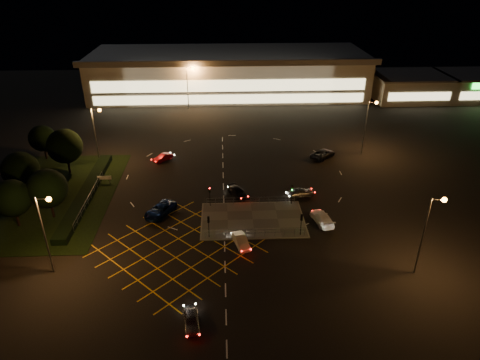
{
  "coord_description": "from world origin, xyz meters",
  "views": [
    {
      "loc": [
        -2.01,
        -52.17,
        32.59
      ],
      "look_at": [
        0.59,
        6.32,
        2.0
      ],
      "focal_mm": 32.0,
      "sensor_mm": 36.0,
      "label": 1
    }
  ],
  "objects_px": {
    "car_circ_red": "(163,157)",
    "car_east_grey": "(323,154)",
    "car_left_blue": "(160,210)",
    "car_approach_white": "(322,218)",
    "car_near_silver": "(191,320)",
    "signal_sw": "(209,223)",
    "signal_se": "(301,220)",
    "car_queue_white": "(241,241)",
    "signal_ne": "(292,190)",
    "car_right_silver": "(301,192)",
    "signal_nw": "(210,192)",
    "car_far_dkgrey": "(238,192)"
  },
  "relations": [
    {
      "from": "car_queue_white",
      "to": "car_left_blue",
      "type": "height_order",
      "value": "car_left_blue"
    },
    {
      "from": "signal_se",
      "to": "signal_ne",
      "type": "xyz_separation_m",
      "value": [
        0.0,
        7.99,
        0.0
      ]
    },
    {
      "from": "car_near_silver",
      "to": "car_circ_red",
      "type": "height_order",
      "value": "car_near_silver"
    },
    {
      "from": "signal_se",
      "to": "car_far_dkgrey",
      "type": "xyz_separation_m",
      "value": [
        -7.82,
        10.99,
        -1.74
      ]
    },
    {
      "from": "car_near_silver",
      "to": "car_queue_white",
      "type": "relative_size",
      "value": 0.96
    },
    {
      "from": "signal_nw",
      "to": "car_east_grey",
      "type": "height_order",
      "value": "signal_nw"
    },
    {
      "from": "signal_sw",
      "to": "car_approach_white",
      "type": "xyz_separation_m",
      "value": [
        15.5,
        2.97,
        -1.65
      ]
    },
    {
      "from": "signal_ne",
      "to": "car_near_silver",
      "type": "xyz_separation_m",
      "value": [
        -13.46,
        -22.82,
        -1.72
      ]
    },
    {
      "from": "signal_se",
      "to": "signal_ne",
      "type": "height_order",
      "value": "same"
    },
    {
      "from": "signal_sw",
      "to": "car_near_silver",
      "type": "height_order",
      "value": "signal_sw"
    },
    {
      "from": "signal_se",
      "to": "car_left_blue",
      "type": "height_order",
      "value": "signal_se"
    },
    {
      "from": "car_queue_white",
      "to": "car_left_blue",
      "type": "bearing_deg",
      "value": 129.56
    },
    {
      "from": "signal_ne",
      "to": "car_right_silver",
      "type": "distance_m",
      "value": 3.41
    },
    {
      "from": "signal_sw",
      "to": "car_approach_white",
      "type": "relative_size",
      "value": 0.63
    },
    {
      "from": "car_circ_red",
      "to": "car_east_grey",
      "type": "relative_size",
      "value": 0.7
    },
    {
      "from": "signal_se",
      "to": "car_left_blue",
      "type": "bearing_deg",
      "value": -17.52
    },
    {
      "from": "car_near_silver",
      "to": "car_left_blue",
      "type": "xyz_separation_m",
      "value": [
        -5.57,
        20.84,
        0.11
      ]
    },
    {
      "from": "car_queue_white",
      "to": "car_approach_white",
      "type": "relative_size",
      "value": 0.8
    },
    {
      "from": "car_approach_white",
      "to": "car_east_grey",
      "type": "bearing_deg",
      "value": -114.17
    },
    {
      "from": "car_queue_white",
      "to": "car_approach_white",
      "type": "height_order",
      "value": "car_approach_white"
    },
    {
      "from": "car_far_dkgrey",
      "to": "car_left_blue",
      "type": "bearing_deg",
      "value": 176.87
    },
    {
      "from": "car_far_dkgrey",
      "to": "car_approach_white",
      "type": "xyz_separation_m",
      "value": [
        11.32,
        -8.02,
        0.1
      ]
    },
    {
      "from": "signal_nw",
      "to": "car_near_silver",
      "type": "height_order",
      "value": "signal_nw"
    },
    {
      "from": "signal_nw",
      "to": "car_near_silver",
      "type": "bearing_deg",
      "value": -93.67
    },
    {
      "from": "car_far_dkgrey",
      "to": "car_circ_red",
      "type": "height_order",
      "value": "car_far_dkgrey"
    },
    {
      "from": "car_queue_white",
      "to": "car_left_blue",
      "type": "xyz_separation_m",
      "value": [
        -11.12,
        7.82,
        0.11
      ]
    },
    {
      "from": "signal_se",
      "to": "signal_nw",
      "type": "distance_m",
      "value": 14.41
    },
    {
      "from": "car_queue_white",
      "to": "car_far_dkgrey",
      "type": "distance_m",
      "value": 12.81
    },
    {
      "from": "car_left_blue",
      "to": "car_circ_red",
      "type": "height_order",
      "value": "car_left_blue"
    },
    {
      "from": "car_left_blue",
      "to": "car_approach_white",
      "type": "height_order",
      "value": "car_left_blue"
    },
    {
      "from": "car_left_blue",
      "to": "car_east_grey",
      "type": "relative_size",
      "value": 1.04
    },
    {
      "from": "signal_sw",
      "to": "car_queue_white",
      "type": "height_order",
      "value": "signal_sw"
    },
    {
      "from": "car_queue_white",
      "to": "car_near_silver",
      "type": "bearing_deg",
      "value": -128.44
    },
    {
      "from": "car_right_silver",
      "to": "car_circ_red",
      "type": "xyz_separation_m",
      "value": [
        -22.52,
        13.98,
        -0.08
      ]
    },
    {
      "from": "signal_sw",
      "to": "car_circ_red",
      "type": "xyz_separation_m",
      "value": [
        -8.74,
        24.34,
        -1.76
      ]
    },
    {
      "from": "signal_se",
      "to": "car_queue_white",
      "type": "distance_m",
      "value": 8.29
    },
    {
      "from": "signal_nw",
      "to": "car_far_dkgrey",
      "type": "bearing_deg",
      "value": 35.7
    },
    {
      "from": "signal_se",
      "to": "car_circ_red",
      "type": "height_order",
      "value": "signal_se"
    },
    {
      "from": "signal_sw",
      "to": "car_east_grey",
      "type": "relative_size",
      "value": 0.6
    },
    {
      "from": "car_approach_white",
      "to": "signal_sw",
      "type": "bearing_deg",
      "value": -0.75
    },
    {
      "from": "signal_nw",
      "to": "car_right_silver",
      "type": "xyz_separation_m",
      "value": [
        13.77,
        2.38,
        -1.68
      ]
    },
    {
      "from": "signal_nw",
      "to": "car_queue_white",
      "type": "distance_m",
      "value": 10.76
    },
    {
      "from": "signal_sw",
      "to": "car_right_silver",
      "type": "distance_m",
      "value": 17.32
    },
    {
      "from": "car_circ_red",
      "to": "car_east_grey",
      "type": "height_order",
      "value": "car_east_grey"
    },
    {
      "from": "signal_sw",
      "to": "car_east_grey",
      "type": "height_order",
      "value": "signal_sw"
    },
    {
      "from": "signal_sw",
      "to": "signal_ne",
      "type": "bearing_deg",
      "value": -146.35
    },
    {
      "from": "car_far_dkgrey",
      "to": "car_near_silver",
      "type": "bearing_deg",
      "value": -129.43
    },
    {
      "from": "signal_se",
      "to": "signal_nw",
      "type": "relative_size",
      "value": 1.0
    },
    {
      "from": "car_left_blue",
      "to": "car_far_dkgrey",
      "type": "xyz_separation_m",
      "value": [
        11.21,
        4.99,
        -0.14
      ]
    },
    {
      "from": "signal_nw",
      "to": "car_east_grey",
      "type": "bearing_deg",
      "value": 38.95
    }
  ]
}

